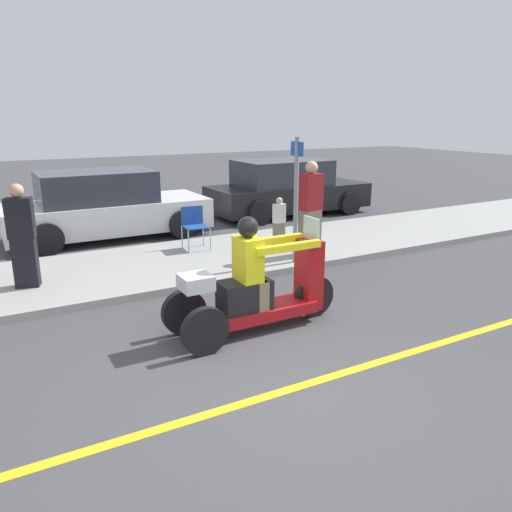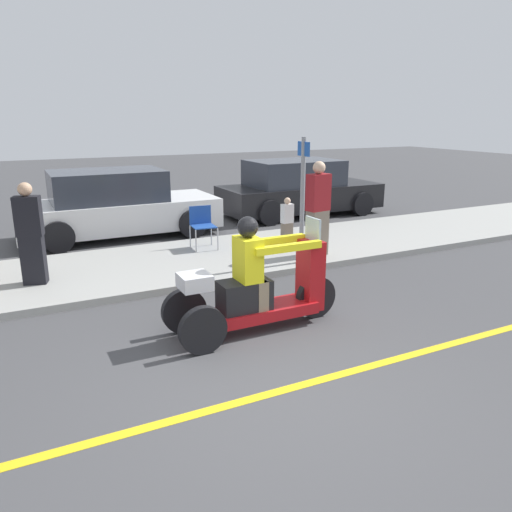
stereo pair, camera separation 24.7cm
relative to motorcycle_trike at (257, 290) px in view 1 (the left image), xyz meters
name	(u,v)px [view 1 (the left image)]	position (x,y,z in m)	size (l,w,h in m)	color
ground_plane	(286,391)	(-0.47, -1.46, -0.53)	(60.00, 60.00, 0.00)	#424244
lane_stripe	(323,379)	(-0.01, -1.46, -0.53)	(24.00, 0.12, 0.01)	gold
sidewalk_strip	(148,267)	(-0.47, 3.14, -0.47)	(28.00, 2.80, 0.12)	#9E9E99
motorcycle_trike	(257,290)	(0.00, 0.00, 0.00)	(2.34, 0.76, 1.50)	black
spectator_far_back	(310,210)	(2.42, 2.30, 0.43)	(0.45, 0.31, 1.75)	#726656
spectator_mid_group	(279,223)	(2.25, 3.11, 0.06)	(0.25, 0.16, 0.99)	#726656
spectator_by_tree	(23,238)	(-2.44, 2.89, 0.35)	(0.43, 0.33, 1.59)	black
folding_chair_set_back	(194,223)	(0.70, 3.78, 0.09)	(0.50, 0.50, 0.82)	#A5A8AD
parked_car_lot_right	(105,207)	(-0.53, 6.02, 0.17)	(4.36, 2.00, 1.50)	silver
parked_car_lot_left	(286,189)	(4.48, 6.36, 0.17)	(4.41, 2.00, 1.50)	black
street_sign	(296,196)	(1.89, 1.99, 0.78)	(0.08, 0.36, 2.20)	gray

